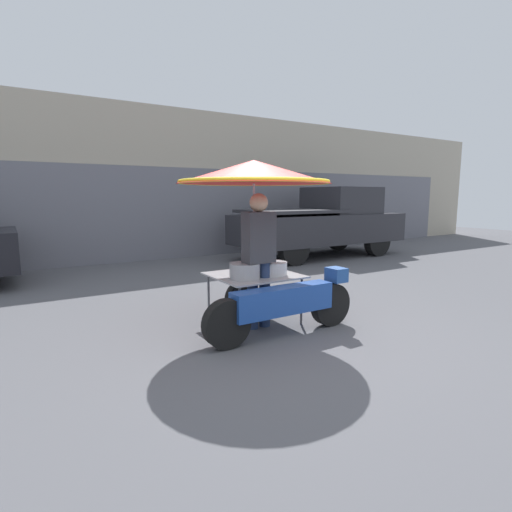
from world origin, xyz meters
TOP-DOWN VIEW (x-y plane):
  - ground_plane at (0.00, 0.00)m, footprint 36.00×36.00m
  - shopfront_building at (0.00, 7.55)m, footprint 28.00×2.06m
  - vendor_motorcycle_cart at (-0.06, 0.66)m, footprint 2.06×1.96m
  - vendor_person at (-0.13, 0.50)m, footprint 0.38×0.23m
  - pickup_truck at (4.61, 4.69)m, footprint 4.84×1.82m

SIDE VIEW (x-z plane):
  - ground_plane at x=0.00m, z-range 0.00..0.00m
  - pickup_truck at x=4.61m, z-range -0.02..1.88m
  - vendor_person at x=-0.13m, z-range 0.11..1.80m
  - vendor_motorcycle_cart at x=-0.06m, z-range 0.60..2.70m
  - shopfront_building at x=0.00m, z-range -0.01..3.92m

